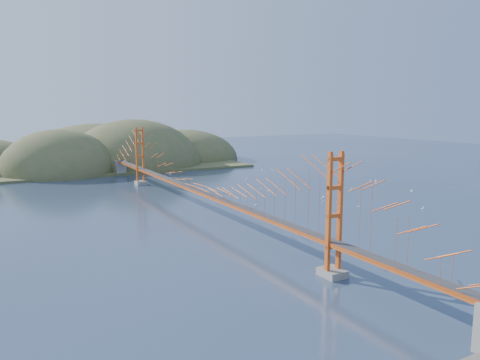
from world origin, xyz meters
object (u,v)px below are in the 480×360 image
sailboat_0 (256,204)px  sailboat_2 (423,208)px  bridge (200,166)px  sailboat_1 (268,190)px

sailboat_0 → sailboat_2: (21.22, -14.98, -0.01)m
bridge → sailboat_2: size_ratio=161.68×
bridge → sailboat_1: bearing=30.4°
sailboat_0 → sailboat_1: (8.84, 10.30, -0.01)m
sailboat_2 → sailboat_1: (-12.38, 25.27, 0.00)m
sailboat_2 → sailboat_0: bearing=144.8°
sailboat_0 → sailboat_2: size_ratio=1.08×
sailboat_1 → sailboat_0: bearing=-130.6°
bridge → sailboat_0: (10.14, 0.82, -6.86)m
bridge → sailboat_0: bearing=4.6°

